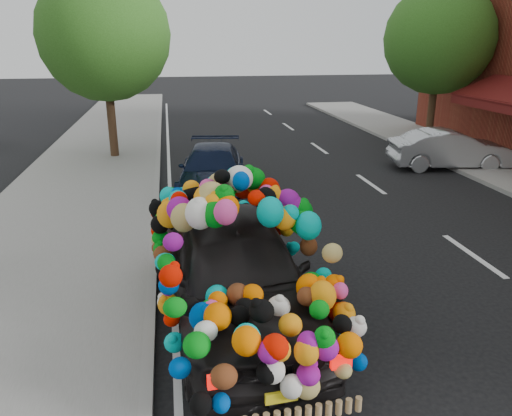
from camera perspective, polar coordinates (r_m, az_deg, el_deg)
The scene contains 9 objects.
ground at distance 8.92m, azimuth 3.62°, elevation -7.05°, with size 100.00×100.00×0.00m, color black.
sidewalk at distance 8.99m, azimuth -24.39°, elevation -8.15°, with size 4.00×60.00×0.12m, color gray.
kerb at distance 8.68m, azimuth -11.77°, elevation -7.69°, with size 0.15×60.00×0.13m, color gray.
lane_markings at distance 10.31m, azimuth 23.55°, elevation -4.95°, with size 6.00×50.00×0.01m, color silver, non-canonical shape.
tree_near_sidewalk at distance 17.40m, azimuth -16.99°, elevation 18.42°, with size 4.20×4.20×6.13m.
tree_far_b at distance 20.39m, azimuth 20.21°, elevation 17.66°, with size 4.00×4.00×5.90m.
plush_art_car at distance 6.93m, azimuth -2.50°, elevation -4.52°, with size 2.53×4.92×2.21m.
navy_sedan at distance 13.27m, azimuth -5.03°, elevation 4.34°, with size 1.67×4.11×1.19m, color black.
silver_hatchback at distance 16.88m, azimuth 21.27°, elevation 6.27°, with size 1.29×3.69×1.22m, color #A4A7AB.
Camera 1 is at (-1.93, -7.80, 3.86)m, focal length 35.00 mm.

